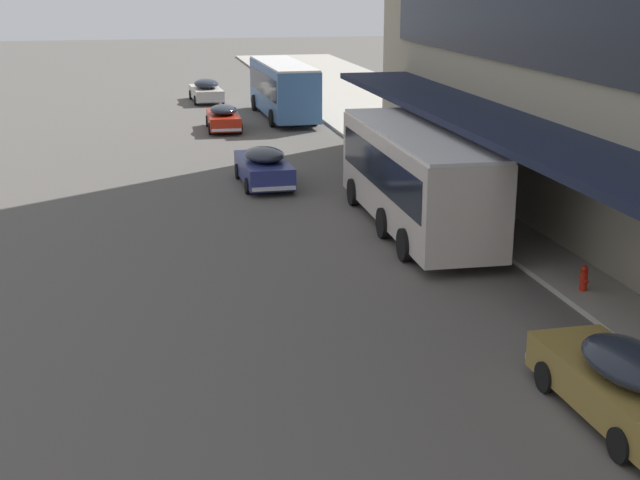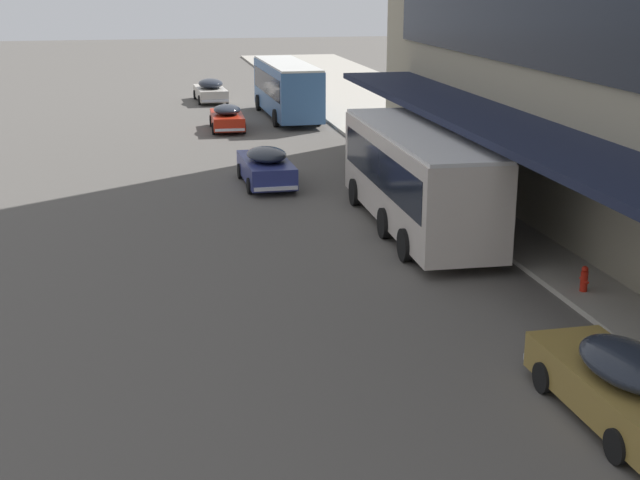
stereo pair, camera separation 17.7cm
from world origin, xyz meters
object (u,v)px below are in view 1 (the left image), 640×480
(sedan_trailing_near, at_px, (206,90))
(sedan_second_mid, at_px, (623,383))
(transit_bus_kerbside_rear, at_px, (283,86))
(sedan_lead_mid, at_px, (224,117))
(fire_hydrant, at_px, (584,278))
(sedan_trailing_mid, at_px, (264,166))
(transit_bus_kerbside_front, at_px, (415,174))

(sedan_trailing_near, relative_size, sedan_second_mid, 1.03)
(transit_bus_kerbside_rear, height_order, sedan_lead_mid, transit_bus_kerbside_rear)
(sedan_lead_mid, distance_m, fire_hydrant, 29.25)
(sedan_second_mid, bearing_deg, sedan_trailing_mid, 100.06)
(transit_bus_kerbside_rear, relative_size, sedan_trailing_mid, 2.13)
(sedan_lead_mid, height_order, sedan_trailing_mid, sedan_trailing_mid)
(transit_bus_kerbside_front, height_order, sedan_second_mid, transit_bus_kerbside_front)
(transit_bus_kerbside_rear, bearing_deg, fire_hydrant, -85.25)
(sedan_lead_mid, bearing_deg, sedan_trailing_near, 89.79)
(transit_bus_kerbside_rear, height_order, fire_hydrant, transit_bus_kerbside_rear)
(sedan_lead_mid, distance_m, sedan_trailing_mid, 13.80)
(transit_bus_kerbside_rear, height_order, sedan_trailing_mid, transit_bus_kerbside_rear)
(transit_bus_kerbside_front, xyz_separation_m, sedan_trailing_mid, (-3.98, 7.55, -1.13))
(sedan_trailing_mid, height_order, fire_hydrant, sedan_trailing_mid)
(transit_bus_kerbside_front, relative_size, sedan_trailing_mid, 2.24)
(transit_bus_kerbside_front, xyz_separation_m, transit_bus_kerbside_rear, (-0.24, 25.09, -0.03))
(sedan_second_mid, xyz_separation_m, fire_hydrant, (2.65, 6.54, -0.29))
(sedan_trailing_near, bearing_deg, sedan_second_mid, -85.18)
(sedan_trailing_mid, height_order, sedan_second_mid, sedan_second_mid)
(sedan_second_mid, height_order, fire_hydrant, sedan_second_mid)
(sedan_second_mid, distance_m, fire_hydrant, 7.06)
(sedan_second_mid, bearing_deg, sedan_lead_mid, 96.50)
(transit_bus_kerbside_front, relative_size, sedan_second_mid, 2.21)
(transit_bus_kerbside_front, relative_size, sedan_lead_mid, 2.35)
(sedan_trailing_near, distance_m, fire_hydrant, 40.88)
(sedan_second_mid, bearing_deg, transit_bus_kerbside_front, 89.11)
(transit_bus_kerbside_rear, xyz_separation_m, sedan_second_mid, (0.03, -38.78, -1.10))
(transit_bus_kerbside_front, distance_m, sedan_second_mid, 13.73)
(fire_hydrant, bearing_deg, sedan_lead_mid, 103.13)
(sedan_lead_mid, relative_size, sedan_second_mid, 0.94)
(sedan_trailing_near, height_order, sedan_second_mid, sedan_second_mid)
(sedan_trailing_mid, xyz_separation_m, sedan_trailing_near, (-0.18, 25.65, -0.01))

